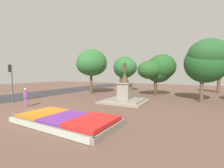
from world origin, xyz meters
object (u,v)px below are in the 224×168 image
object	(u,v)px
statue_monument	(125,94)
traffic_light_mid_block	(11,77)
pedestrian_with_handbag	(26,96)
flower_planter	(67,120)

from	to	relation	value
statue_monument	traffic_light_mid_block	world-z (taller)	statue_monument
traffic_light_mid_block	pedestrian_with_handbag	world-z (taller)	traffic_light_mid_block
statue_monument	pedestrian_with_handbag	bearing A→B (deg)	-137.47
flower_planter	statue_monument	xyz separation A→B (m)	(0.30, 8.51, 0.62)
pedestrian_with_handbag	flower_planter	bearing A→B (deg)	-14.72
statue_monument	traffic_light_mid_block	bearing A→B (deg)	-149.91
statue_monument	traffic_light_mid_block	distance (m)	12.35
statue_monument	pedestrian_with_handbag	distance (m)	9.88
flower_planter	statue_monument	size ratio (longest dim) A/B	1.47
statue_monument	pedestrian_with_handbag	xyz separation A→B (m)	(-7.28, -6.68, 0.19)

